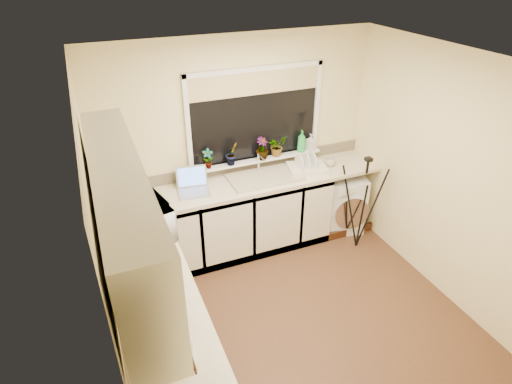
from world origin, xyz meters
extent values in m
plane|color=brown|center=(0.00, 0.00, 0.00)|extent=(3.20, 3.20, 0.00)
plane|color=white|center=(0.00, 0.00, 2.45)|extent=(3.20, 3.20, 0.00)
plane|color=beige|center=(0.00, 1.50, 1.23)|extent=(3.20, 0.00, 3.20)
plane|color=beige|center=(0.00, -1.50, 1.23)|extent=(3.20, 0.00, 3.20)
plane|color=beige|center=(-1.60, 0.00, 1.23)|extent=(0.00, 3.00, 3.00)
plane|color=beige|center=(1.60, 0.00, 1.23)|extent=(0.00, 3.00, 3.00)
cube|color=silver|center=(-0.33, 1.20, 0.43)|extent=(2.55, 0.60, 0.86)
cube|color=silver|center=(-1.30, -0.30, 0.43)|extent=(0.54, 2.40, 0.86)
cube|color=beige|center=(0.00, 1.20, 0.88)|extent=(3.20, 0.60, 0.04)
cube|color=beige|center=(-1.30, -0.30, 0.88)|extent=(0.60, 2.40, 0.04)
cube|color=silver|center=(-1.44, -0.45, 1.80)|extent=(0.28, 1.90, 0.70)
cube|color=beige|center=(-1.59, -0.30, 1.12)|extent=(0.02, 2.40, 0.45)
cube|color=beige|center=(0.00, 1.49, 0.97)|extent=(3.20, 0.02, 0.14)
cube|color=black|center=(0.20, 1.49, 1.55)|extent=(1.50, 0.02, 1.00)
cube|color=tan|center=(0.20, 1.46, 1.92)|extent=(1.50, 0.02, 0.25)
cube|color=white|center=(0.20, 1.43, 1.04)|extent=(1.60, 0.14, 0.03)
cube|color=tan|center=(0.20, 1.20, 0.91)|extent=(0.82, 0.46, 0.03)
cylinder|color=silver|center=(0.20, 1.38, 1.02)|extent=(0.03, 0.03, 0.24)
cube|color=silver|center=(1.24, 1.16, 0.37)|extent=(0.63, 0.62, 0.75)
cube|color=#9E9EA5|center=(-0.64, 1.18, 0.91)|extent=(0.36, 0.29, 0.02)
cube|color=#5D8EFF|center=(-0.61, 1.33, 1.03)|extent=(0.34, 0.14, 0.22)
cylinder|color=white|center=(-1.21, 0.45, 1.01)|extent=(0.16, 0.16, 0.21)
cube|color=silver|center=(0.73, 1.18, 0.93)|extent=(0.50, 0.42, 0.07)
cylinder|color=white|center=(-1.25, -0.85, 0.98)|extent=(0.12, 0.12, 0.17)
cylinder|color=silver|center=(-1.30, -0.45, 0.95)|extent=(0.08, 0.08, 0.11)
imported|color=white|center=(-1.23, 0.64, 1.06)|extent=(0.52, 0.66, 0.32)
imported|color=#999999|center=(-0.40, 1.40, 1.16)|extent=(0.14, 0.11, 0.23)
imported|color=#999999|center=(-0.12, 1.39, 1.18)|extent=(0.18, 0.16, 0.26)
imported|color=#999999|center=(0.25, 1.40, 1.18)|extent=(0.19, 0.19, 0.26)
imported|color=#999999|center=(0.45, 1.42, 1.17)|extent=(0.27, 0.25, 0.24)
imported|color=green|center=(0.77, 1.41, 1.18)|extent=(0.13, 0.13, 0.26)
imported|color=#999999|center=(0.89, 1.41, 1.15)|extent=(0.11, 0.12, 0.20)
imported|color=beige|center=(1.05, 1.19, 0.95)|extent=(0.15, 0.15, 0.10)
imported|color=beige|center=(-1.25, -0.46, 0.94)|extent=(0.10, 0.10, 0.08)
camera|label=1|loc=(-1.52, -2.69, 3.18)|focal=29.70mm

